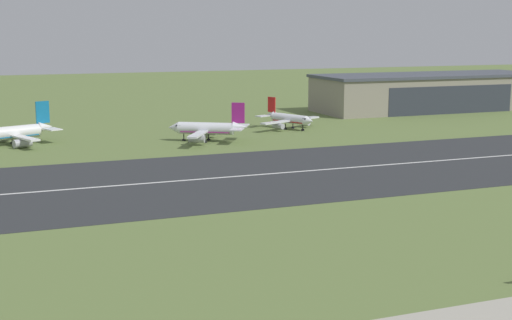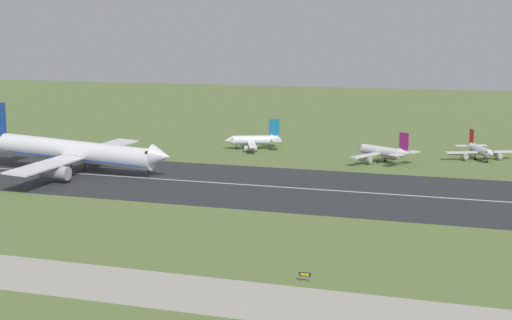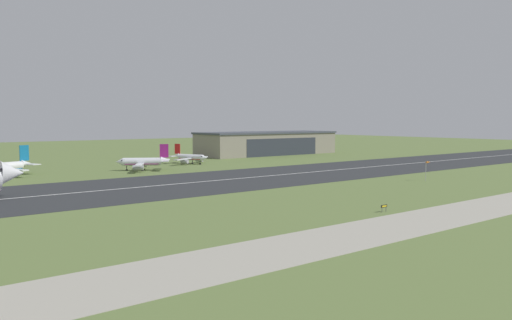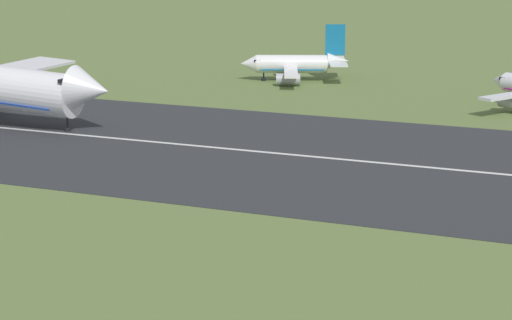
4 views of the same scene
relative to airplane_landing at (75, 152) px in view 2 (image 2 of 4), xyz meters
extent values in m
plane|color=olive|center=(93.07, -51.32, -5.54)|extent=(740.72, 740.72, 0.00)
cube|color=#2B2D30|center=(93.07, -1.50, -5.51)|extent=(500.72, 47.41, 0.06)
cube|color=silver|center=(93.07, -1.50, -5.48)|extent=(450.65, 0.70, 0.01)
cube|color=#A8A393|center=(93.07, -73.63, -5.52)|extent=(375.54, 13.84, 0.05)
cylinder|color=white|center=(0.39, 0.00, 0.19)|extent=(44.34, 5.60, 7.86)
cone|color=white|center=(24.96, 0.00, 0.19)|extent=(5.32, 5.59, 5.84)
cube|color=black|center=(22.20, 0.00, 1.31)|extent=(1.12, 4.75, 0.50)
cube|color=navy|center=(0.39, 0.00, -1.34)|extent=(39.66, 5.32, 2.25)
cube|color=white|center=(1.27, -15.49, -0.78)|extent=(6.72, 25.38, 0.75)
cylinder|color=#A8A8B2|center=(2.61, -13.46, -2.77)|extent=(7.44, 3.47, 3.84)
cube|color=white|center=(1.28, 15.49, -0.78)|extent=(6.72, 25.38, 0.75)
cylinder|color=#A8A8B2|center=(2.62, 13.46, -2.77)|extent=(7.44, 3.47, 3.84)
cube|color=white|center=(-24.41, 7.08, 1.03)|extent=(5.32, 8.56, 0.24)
cylinder|color=black|center=(21.25, 0.00, -4.07)|extent=(0.24, 0.24, 2.94)
cylinder|color=black|center=(21.25, 0.00, -5.32)|extent=(0.84, 0.84, 0.44)
cylinder|color=black|center=(0.77, -3.35, -4.07)|extent=(0.24, 0.24, 2.94)
cylinder|color=black|center=(0.77, -3.35, -5.32)|extent=(0.84, 0.84, 0.44)
cylinder|color=black|center=(0.77, 3.35, -4.07)|extent=(0.24, 0.24, 2.94)
cylinder|color=black|center=(0.77, 3.35, -5.32)|extent=(0.84, 0.84, 0.44)
cylinder|color=silver|center=(102.71, 52.26, -2.76)|extent=(6.90, 11.52, 2.42)
cone|color=silver|center=(105.49, 46.00, -2.76)|extent=(3.10, 2.98, 2.42)
cone|color=silver|center=(99.77, 58.86, -2.33)|extent=(3.17, 3.54, 2.18)
cube|color=black|center=(105.01, 47.09, -2.28)|extent=(2.33, 1.84, 0.44)
cube|color=red|center=(102.71, 52.26, -3.43)|extent=(6.32, 10.42, 0.20)
cube|color=silver|center=(97.40, 49.65, -3.19)|extent=(9.40, 5.65, 0.40)
cylinder|color=#A8A8B2|center=(98.25, 49.59, -4.19)|extent=(2.65, 3.49, 1.50)
cube|color=silver|center=(108.20, 54.46, -3.19)|extent=(9.40, 5.65, 0.40)
cylinder|color=#A8A8B2|center=(107.68, 53.79, -4.19)|extent=(2.65, 3.49, 1.50)
cube|color=red|center=(99.95, 58.46, 0.51)|extent=(1.33, 2.52, 4.12)
cube|color=silver|center=(96.99, 57.58, -2.40)|extent=(4.32, 3.61, 0.24)
cube|color=silver|center=(102.58, 60.07, -2.40)|extent=(4.32, 3.61, 0.24)
cylinder|color=black|center=(104.56, 48.09, -4.76)|extent=(0.24, 0.24, 1.57)
cylinder|color=black|center=(104.56, 48.09, -5.32)|extent=(0.84, 0.84, 0.44)
cylinder|color=black|center=(101.27, 51.92, -4.76)|extent=(0.24, 0.24, 1.57)
cylinder|color=black|center=(101.27, 51.92, -5.32)|extent=(0.84, 0.84, 0.44)
cylinder|color=black|center=(103.92, 53.10, -4.76)|extent=(0.24, 0.24, 1.57)
cylinder|color=black|center=(103.92, 53.10, -5.32)|extent=(0.84, 0.84, 0.44)
cylinder|color=silver|center=(75.48, 39.73, -2.38)|extent=(12.80, 9.14, 2.82)
cone|color=silver|center=(68.70, 43.72, -2.38)|extent=(3.62, 3.72, 2.82)
cone|color=silver|center=(82.62, 35.51, -1.87)|extent=(4.21, 3.91, 2.54)
cube|color=black|center=(69.90, 43.01, -1.82)|extent=(2.17, 2.63, 0.44)
cube|color=#991E7A|center=(75.48, 39.73, -3.16)|extent=(11.59, 8.34, 0.20)
cube|color=silver|center=(78.72, 45.74, -2.88)|extent=(7.48, 10.49, 0.40)
cylinder|color=#A8A8B2|center=(77.88, 45.23, -4.00)|extent=(4.05, 3.37, 1.75)
cube|color=silver|center=(71.78, 33.98, -2.88)|extent=(7.48, 10.49, 0.40)
cylinder|color=#A8A8B2|center=(71.83, 34.96, -4.00)|extent=(4.05, 3.37, 1.75)
cube|color=#991E7A|center=(82.18, 35.77, 1.43)|extent=(2.79, 1.80, 4.80)
cube|color=silver|center=(84.34, 38.65, -1.96)|extent=(4.51, 5.09, 0.24)
cube|color=silver|center=(80.71, 32.49, -1.96)|extent=(4.51, 5.09, 0.24)
cylinder|color=black|center=(70.83, 42.47, -4.67)|extent=(0.24, 0.24, 1.75)
cylinder|color=black|center=(70.83, 42.47, -5.32)|extent=(0.84, 0.84, 0.44)
cylinder|color=black|center=(76.54, 41.07, -4.67)|extent=(0.24, 0.24, 1.75)
cylinder|color=black|center=(76.54, 41.07, -5.32)|extent=(0.84, 0.84, 0.44)
cylinder|color=black|center=(74.82, 38.15, -4.67)|extent=(0.24, 0.24, 1.75)
cylinder|color=black|center=(74.82, 38.15, -5.32)|extent=(0.84, 0.84, 0.44)
cylinder|color=white|center=(32.91, 50.79, -2.66)|extent=(12.24, 7.19, 3.05)
cone|color=white|center=(26.06, 48.12, -2.66)|extent=(3.66, 3.83, 3.05)
cone|color=white|center=(40.18, 53.63, -2.11)|extent=(4.40, 3.88, 2.74)
cube|color=black|center=(27.47, 48.67, -2.05)|extent=(1.97, 2.81, 0.44)
cube|color=#146B9E|center=(32.91, 50.79, -3.50)|extent=(11.07, 6.61, 0.20)
cube|color=white|center=(30.29, 56.84, -3.19)|extent=(5.73, 10.23, 0.40)
cylinder|color=#A8A8B2|center=(30.17, 55.92, -4.39)|extent=(4.37, 3.20, 1.89)
cube|color=white|center=(35.08, 44.57, -3.19)|extent=(5.73, 10.23, 0.40)
cylinder|color=#A8A8B2|center=(34.37, 45.17, -4.39)|extent=(4.37, 3.20, 1.89)
cube|color=#146B9E|center=(39.67, 53.43, 1.45)|extent=(3.19, 1.47, 5.18)
cube|color=white|center=(38.64, 57.16, -2.20)|extent=(4.40, 5.39, 0.24)
cube|color=white|center=(41.44, 49.99, -2.20)|extent=(4.40, 5.39, 0.24)
cylinder|color=black|center=(28.46, 49.05, -4.86)|extent=(0.24, 0.24, 1.36)
cylinder|color=black|center=(28.46, 49.05, -5.32)|extent=(0.84, 0.84, 0.44)
cylinder|color=black|center=(32.48, 52.59, -4.86)|extent=(0.24, 0.24, 1.36)
cylinder|color=black|center=(32.48, 52.59, -5.32)|extent=(0.84, 0.84, 0.44)
cylinder|color=black|center=(33.81, 49.18, -4.86)|extent=(0.24, 0.24, 1.36)
cylinder|color=black|center=(33.81, 49.18, -5.32)|extent=(0.84, 0.84, 0.44)
cylinder|color=#4C4C51|center=(77.47, -64.19, -5.08)|extent=(0.10, 0.10, 0.92)
cylinder|color=#4C4C51|center=(78.71, -64.19, -5.08)|extent=(0.10, 0.10, 0.92)
cube|color=black|center=(78.09, -64.19, -4.36)|extent=(1.77, 0.12, 0.52)
cube|color=yellow|center=(78.09, -64.26, -4.36)|extent=(1.34, 0.02, 0.31)
camera|label=1|loc=(26.68, -120.01, 20.56)|focal=50.00mm
camera|label=2|loc=(101.45, -163.01, 30.98)|focal=50.00mm
camera|label=3|loc=(-0.30, -124.96, 12.33)|focal=35.00mm
camera|label=4|loc=(91.84, -106.48, 20.51)|focal=70.00mm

